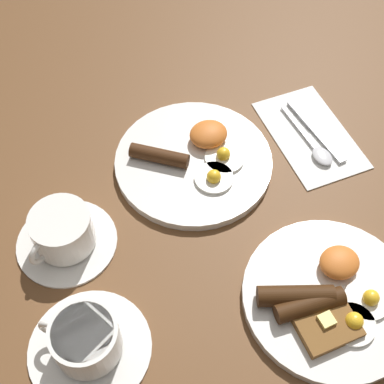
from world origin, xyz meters
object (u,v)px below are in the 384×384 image
teacup_near (63,233)px  teacup_far (86,342)px  spoon (317,149)px  breakfast_plate_near (195,159)px  breakfast_plate_far (328,298)px  knife (313,127)px

teacup_near → teacup_far: size_ratio=0.92×
teacup_near → spoon: teacup_near is taller
breakfast_plate_near → spoon: size_ratio=1.74×
teacup_near → spoon: (-0.45, 0.02, -0.02)m
breakfast_plate_near → teacup_near: bearing=11.7°
teacup_far → teacup_near: bearing=-98.8°
breakfast_plate_far → teacup_near: bearing=-40.6°
teacup_near → knife: 0.47m
teacup_far → knife: (-0.50, -0.20, -0.02)m
breakfast_plate_far → spoon: (-0.14, -0.24, -0.00)m
breakfast_plate_far → knife: 0.33m
spoon → breakfast_plate_near: bearing=-108.7°
breakfast_plate_far → teacup_far: 0.34m
knife → breakfast_plate_far: bearing=-31.5°
knife → spoon: 0.05m
breakfast_plate_far → knife: bearing=-120.6°
breakfast_plate_near → knife: size_ratio=1.66×
teacup_near → teacup_far: (0.03, 0.17, -0.00)m
breakfast_plate_near → teacup_far: (0.28, 0.22, 0.02)m
teacup_far → knife: size_ratio=1.05×
breakfast_plate_near → teacup_near: 0.25m
breakfast_plate_near → knife: 0.23m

